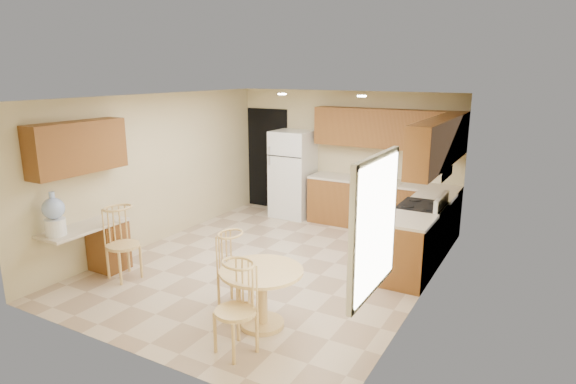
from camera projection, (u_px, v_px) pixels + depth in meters
The scene contains 30 objects.
floor at pixel (272, 264), 7.32m from camera, with size 5.50×5.50×0.00m, color #C6AF90.
ceiling at pixel (270, 97), 6.71m from camera, with size 4.50×5.50×0.02m, color white.
wall_back at pixel (344, 156), 9.34m from camera, with size 4.50×0.02×2.50m, color beige.
wall_front at pixel (124, 240), 4.69m from camera, with size 4.50×0.02×2.50m, color beige.
wall_left at pixel (157, 169), 8.08m from camera, with size 0.02×5.50×2.50m, color beige.
wall_right at pixel (426, 205), 5.94m from camera, with size 0.02×5.50×2.50m, color beige.
doorway at pixel (268, 159), 10.21m from camera, with size 0.90×0.02×2.10m, color black.
base_cab_back at pixel (381, 206), 8.87m from camera, with size 2.75×0.60×0.87m, color brown.
counter_back at pixel (382, 182), 8.76m from camera, with size 2.75×0.63×0.04m, color beige.
base_cab_right_a at pixel (432, 224), 7.85m from camera, with size 0.60×0.59×0.87m, color brown.
counter_right_a at pixel (434, 197), 7.74m from camera, with size 0.63×0.59×0.04m, color beige.
base_cab_right_b at pixel (407, 252), 6.62m from camera, with size 0.60×0.80×0.87m, color brown.
counter_right_b at pixel (409, 220), 6.51m from camera, with size 0.63×0.80×0.04m, color beige.
upper_cab_back at pixel (387, 129), 8.64m from camera, with size 2.75×0.33×0.70m, color brown.
upper_cab_right at pixel (438, 143), 6.90m from camera, with size 0.33×2.42×0.70m, color brown.
upper_cab_left at pixel (78, 147), 6.51m from camera, with size 0.33×1.40×0.70m, color brown.
sink at pixel (381, 181), 8.76m from camera, with size 0.78×0.44×0.01m, color silver.
range_hood at pixel (430, 172), 7.02m from camera, with size 0.50×0.76×0.14m, color silver.
desk_pedestal at pixel (109, 246), 7.07m from camera, with size 0.48×0.42×0.72m, color brown.
desk_top at pixel (84, 228), 6.65m from camera, with size 0.50×1.20×0.04m, color beige.
window at pixel (375, 226), 4.33m from camera, with size 0.06×1.12×1.30m.
can_light_a at pixel (282, 94), 7.97m from camera, with size 0.14×0.14×0.02m, color white.
can_light_b at pixel (362, 96), 7.30m from camera, with size 0.14×0.14×0.02m, color white.
refrigerator at pixel (293, 174), 9.59m from camera, with size 0.76×0.74×1.72m.
stove at pixel (420, 233), 7.29m from camera, with size 0.65×0.76×1.09m.
dining_table at pixel (262, 289), 5.43m from camera, with size 0.94×0.94×0.70m.
chair_table_a at pixel (230, 265), 5.80m from camera, with size 0.42×0.54×0.94m.
chair_table_b at pixel (230, 304), 4.80m from camera, with size 0.43×0.46×0.98m.
chair_desk at pixel (117, 238), 6.60m from camera, with size 0.45×0.59×1.02m.
water_crock at pixel (54, 216), 6.23m from camera, with size 0.28×0.28×0.58m.
Camera 1 is at (3.56, -5.83, 2.85)m, focal length 30.00 mm.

